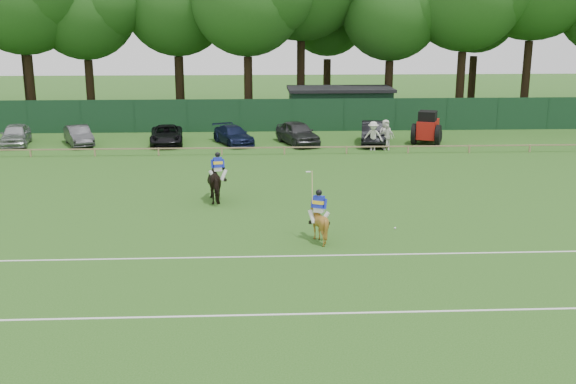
{
  "coord_description": "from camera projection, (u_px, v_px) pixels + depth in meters",
  "views": [
    {
      "loc": [
        -0.82,
        -24.29,
        8.49
      ],
      "look_at": [
        0.5,
        3.0,
        1.4
      ],
      "focal_mm": 42.0,
      "sensor_mm": 36.0,
      "label": 1
    }
  ],
  "objects": [
    {
      "name": "spectator_right",
      "position": [
        385.0,
        134.0,
        45.03
      ],
      "size": [
        1.0,
        0.71,
        1.9
      ],
      "primitive_type": "imported",
      "rotation": [
        0.0,
        0.0,
        0.12
      ],
      "color": "silver",
      "rests_on": "ground"
    },
    {
      "name": "horse_dark",
      "position": [
        218.0,
        182.0,
        31.95
      ],
      "size": [
        1.43,
        2.35,
        1.85
      ],
      "primitive_type": "imported",
      "rotation": [
        0.0,
        0.0,
        3.35
      ],
      "color": "black",
      "rests_on": "ground"
    },
    {
      "name": "tractor",
      "position": [
        428.0,
        128.0,
        46.56
      ],
      "size": [
        2.71,
        3.21,
        2.29
      ],
      "rotation": [
        0.0,
        0.0,
        -0.39
      ],
      "color": "#A4140F",
      "rests_on": "ground"
    },
    {
      "name": "sedan_navy",
      "position": [
        233.0,
        135.0,
        46.44
      ],
      "size": [
        3.35,
        4.65,
        1.25
      ],
      "primitive_type": "imported",
      "rotation": [
        0.0,
        0.0,
        0.42
      ],
      "color": "#121939",
      "rests_on": "ground"
    },
    {
      "name": "hatch_grey",
      "position": [
        298.0,
        133.0,
        46.41
      ],
      "size": [
        3.26,
        4.97,
        1.57
      ],
      "primitive_type": "imported",
      "rotation": [
        0.0,
        0.0,
        0.33
      ],
      "color": "#2D2E30",
      "rests_on": "ground"
    },
    {
      "name": "estate_black",
      "position": [
        374.0,
        133.0,
        46.41
      ],
      "size": [
        2.39,
        4.89,
        1.54
      ],
      "primitive_type": "imported",
      "rotation": [
        0.0,
        0.0,
        -0.17
      ],
      "color": "black",
      "rests_on": "ground"
    },
    {
      "name": "rider_dark",
      "position": [
        218.0,
        166.0,
        31.74
      ],
      "size": [
        0.93,
        0.46,
        1.41
      ],
      "rotation": [
        0.0,
        0.0,
        3.35
      ],
      "color": "silver",
      "rests_on": "ground"
    },
    {
      "name": "pitch_lines",
      "position": [
        282.0,
        282.0,
        22.27
      ],
      "size": [
        60.0,
        5.1,
        0.01
      ],
      "color": "silver",
      "rests_on": "ground"
    },
    {
      "name": "utility_shed",
      "position": [
        340.0,
        106.0,
        54.55
      ],
      "size": [
        8.4,
        4.4,
        3.04
      ],
      "color": "#14331E",
      "rests_on": "ground"
    },
    {
      "name": "suv_black",
      "position": [
        167.0,
        135.0,
        46.34
      ],
      "size": [
        2.64,
        4.88,
        1.3
      ],
      "primitive_type": "imported",
      "rotation": [
        0.0,
        0.0,
        0.11
      ],
      "color": "black",
      "rests_on": "ground"
    },
    {
      "name": "tree_row",
      "position": [
        287.0,
        117.0,
        59.59
      ],
      "size": [
        96.0,
        12.0,
        21.0
      ],
      "primitive_type": null,
      "color": "#26561C",
      "rests_on": "ground"
    },
    {
      "name": "pitch_rail",
      "position": [
        269.0,
        148.0,
        42.95
      ],
      "size": [
        62.1,
        0.1,
        0.5
      ],
      "color": "#997F5B",
      "rests_on": "ground"
    },
    {
      "name": "spectator_mid",
      "position": [
        387.0,
        137.0,
        44.33
      ],
      "size": [
        1.08,
        0.65,
        1.71
      ],
      "primitive_type": "imported",
      "rotation": [
        0.0,
        0.0,
        -0.25
      ],
      "color": "silver",
      "rests_on": "ground"
    },
    {
      "name": "perimeter_fence",
      "position": [
        266.0,
        115.0,
        51.45
      ],
      "size": [
        92.08,
        0.08,
        2.5
      ],
      "color": "#14351E",
      "rests_on": "ground"
    },
    {
      "name": "sedan_silver",
      "position": [
        16.0,
        135.0,
        46.0
      ],
      "size": [
        2.53,
        4.57,
        1.47
      ],
      "primitive_type": "imported",
      "rotation": [
        0.0,
        0.0,
        0.19
      ],
      "color": "#A4A6A9",
      "rests_on": "ground"
    },
    {
      "name": "polo_ball",
      "position": [
        395.0,
        228.0,
        27.86
      ],
      "size": [
        0.09,
        0.09,
        0.09
      ],
      "primitive_type": "sphere",
      "color": "silver",
      "rests_on": "ground"
    },
    {
      "name": "rider_chestnut",
      "position": [
        319.0,
        206.0,
        26.08
      ],
      "size": [
        0.89,
        0.79,
        2.05
      ],
      "rotation": [
        0.0,
        0.0,
        2.68
      ],
      "color": "silver",
      "rests_on": "ground"
    },
    {
      "name": "ground",
      "position": [
        279.0,
        247.0,
        25.66
      ],
      "size": [
        160.0,
        160.0,
        0.0
      ],
      "primitive_type": "plane",
      "color": "#1E4C14",
      "rests_on": "ground"
    },
    {
      "name": "spectator_left",
      "position": [
        373.0,
        136.0,
        44.22
      ],
      "size": [
        1.37,
        1.0,
        1.9
      ],
      "primitive_type": "imported",
      "rotation": [
        0.0,
        0.0,
        -0.27
      ],
      "color": "beige",
      "rests_on": "ground"
    },
    {
      "name": "horse_chestnut",
      "position": [
        319.0,
        223.0,
        26.27
      ],
      "size": [
        1.66,
        1.73,
        1.47
      ],
      "primitive_type": "imported",
      "rotation": [
        0.0,
        0.0,
        2.68
      ],
      "color": "brown",
      "rests_on": "ground"
    },
    {
      "name": "sedan_grey",
      "position": [
        79.0,
        136.0,
        46.07
      ],
      "size": [
        2.94,
        4.25,
        1.33
      ],
      "primitive_type": "imported",
      "rotation": [
        0.0,
        0.0,
        0.42
      ],
      "color": "#313133",
      "rests_on": "ground"
    }
  ]
}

